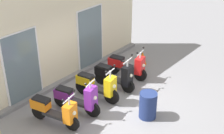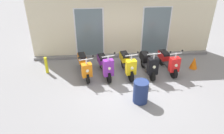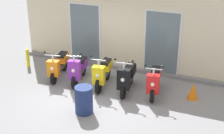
% 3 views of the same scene
% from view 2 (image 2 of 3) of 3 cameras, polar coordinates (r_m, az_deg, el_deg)
% --- Properties ---
extents(ground_plane, '(40.00, 40.00, 0.00)m').
position_cam_2_polar(ground_plane, '(8.70, 4.42, -4.39)').
color(ground_plane, gray).
extents(storefront_facade, '(8.08, 0.50, 3.52)m').
position_cam_2_polar(storefront_facade, '(10.19, 2.71, 11.77)').
color(storefront_facade, beige).
rests_on(storefront_facade, ground_plane).
extents(scooter_orange, '(0.71, 1.55, 1.14)m').
position_cam_2_polar(scooter_orange, '(9.04, -6.94, 0.41)').
color(scooter_orange, black).
rests_on(scooter_orange, ground_plane).
extents(scooter_purple, '(0.68, 1.54, 1.24)m').
position_cam_2_polar(scooter_purple, '(8.97, -1.75, 0.47)').
color(scooter_purple, black).
rests_on(scooter_purple, ground_plane).
extents(scooter_yellow, '(0.60, 1.58, 1.24)m').
position_cam_2_polar(scooter_yellow, '(9.05, 3.86, 0.81)').
color(scooter_yellow, black).
rests_on(scooter_yellow, ground_plane).
extents(scooter_black, '(0.60, 1.51, 1.27)m').
position_cam_2_polar(scooter_black, '(9.18, 9.15, 0.90)').
color(scooter_black, black).
rests_on(scooter_black, ground_plane).
extents(scooter_red, '(0.64, 1.50, 1.18)m').
position_cam_2_polar(scooter_red, '(9.54, 13.95, 1.34)').
color(scooter_red, black).
rests_on(scooter_red, ground_plane).
extents(curb_bollard, '(0.12, 0.12, 0.70)m').
position_cam_2_polar(curb_bollard, '(9.60, -16.13, 0.44)').
color(curb_bollard, yellow).
rests_on(curb_bollard, ground_plane).
extents(traffic_cone, '(0.32, 0.32, 0.52)m').
position_cam_2_polar(traffic_cone, '(10.19, 19.86, 1.01)').
color(traffic_cone, orange).
rests_on(traffic_cone, ground_plane).
extents(trash_bin, '(0.50, 0.50, 0.80)m').
position_cam_2_polar(trash_bin, '(7.70, 7.20, -6.16)').
color(trash_bin, navy).
rests_on(trash_bin, ground_plane).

